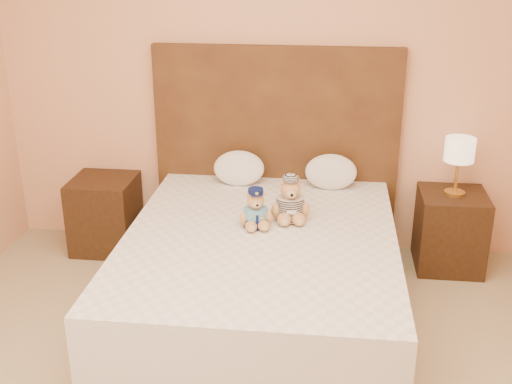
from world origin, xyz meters
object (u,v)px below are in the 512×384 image
Objects in this scene: bed at (260,276)px; teddy_police at (256,208)px; nightstand_left at (105,214)px; pillow_left at (239,167)px; pillow_right at (331,170)px; nightstand_right at (450,230)px; teddy_prisoner at (290,199)px; lamp at (459,153)px.

teddy_police is (-0.04, 0.11, 0.40)m from bed.
nightstand_left is at bearing 147.38° from bed.
pillow_left reaches higher than pillow_right.
nightstand_left is at bearing -178.29° from pillow_left.
bed is 3.64× the size of nightstand_right.
teddy_police reaches higher than nightstand_right.
pillow_left reaches higher than nightstand_right.
pillow_left is 1.00× the size of pillow_right.
nightstand_right is (2.50, 0.00, 0.00)m from nightstand_left.
nightstand_right is 1.53× the size of pillow_left.
bed is at bearing -147.38° from nightstand_right.
bed is 0.95m from pillow_left.
nightstand_left is (-1.25, 0.80, -0.00)m from bed.
teddy_police reaches higher than bed.
teddy_prisoner is (1.41, -0.57, 0.42)m from nightstand_left.
teddy_prisoner reaches higher than nightstand_left.
nightstand_right is 1.96× the size of teddy_prisoner.
pillow_left is (-0.25, 0.83, 0.40)m from bed.
lamp reaches higher than nightstand_right.
lamp reaches higher than teddy_prisoner.
teddy_prisoner is at bearing -55.90° from pillow_left.
teddy_police is (-1.29, -0.69, -0.18)m from lamp.
lamp is (2.50, 0.00, 0.57)m from nightstand_left.
pillow_right is (1.65, 0.03, 0.40)m from nightstand_left.
teddy_prisoner is at bearing -21.96° from nightstand_left.
lamp is 1.43× the size of teddy_prisoner.
nightstand_left is 1.70m from pillow_right.
bed is 5.00× the size of lamp.
nightstand_left is at bearing 134.58° from teddy_police.
teddy_prisoner is (0.16, 0.23, 0.42)m from bed.
pillow_right reaches higher than nightstand_right.
teddy_police is 0.23m from teddy_prisoner.
teddy_police is at bearing -159.09° from teddy_prisoner.
lamp is (-0.00, 0.00, 0.57)m from nightstand_right.
pillow_right reaches higher than teddy_police.
bed is 0.50m from teddy_prisoner.
lamp is 1.11× the size of pillow_left.
pillow_right is (0.44, 0.72, 0.00)m from teddy_police.
bed is at bearing -134.88° from teddy_prisoner.
lamp is 0.86m from pillow_right.
lamp reaches higher than pillow_left.
nightstand_left is at bearing 180.00° from lamp.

